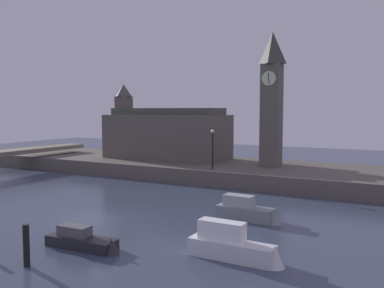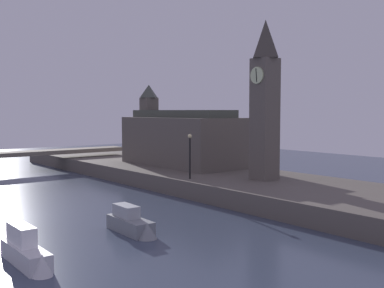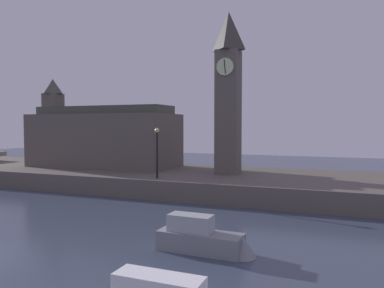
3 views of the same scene
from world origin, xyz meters
name	(u,v)px [view 3 (image 3 of 3)]	position (x,y,z in m)	size (l,w,h in m)	color
far_embankment	(168,179)	(0.00, 20.00, 0.75)	(70.00, 12.00, 1.50)	#5B544C
clock_tower	(228,90)	(5.67, 19.98, 8.56)	(2.06, 2.12, 13.60)	#5B544C
parliament_hall	(102,137)	(-7.81, 21.04, 4.42)	(14.58, 6.50, 9.02)	#5B544C
streetlamp	(157,147)	(1.34, 15.25, 3.94)	(0.36, 0.36, 3.91)	black
boat_cruiser_grey	(206,239)	(9.10, 4.72, 0.60)	(4.44, 1.41, 1.62)	gray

